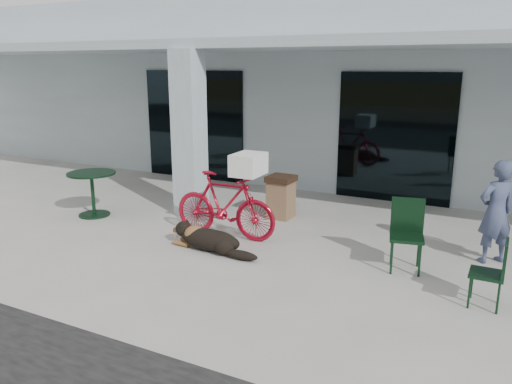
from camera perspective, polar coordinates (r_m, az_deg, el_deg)
The scene contains 15 objects.
ground at distance 7.35m, azimuth -7.70°, elevation -8.49°, with size 80.00×80.00×0.00m, color #ADAAA3.
building at distance 14.59m, azimuth 11.64°, elevation 11.76°, with size 22.00×7.00×4.50m, color silver.
storefront_glass_left at distance 12.79m, azimuth -7.10°, elevation 7.56°, with size 2.80×0.06×2.70m, color black.
storefront_glass_right at distance 10.83m, azimuth 15.55°, elevation 5.93°, with size 2.40×0.06×2.70m, color black.
column at distance 9.61m, azimuth -7.63°, elevation 6.59°, with size 0.50×0.50×3.12m, color silver.
overhang at distance 9.95m, azimuth 3.96°, elevation 16.46°, with size 22.00×2.80×0.18m, color silver.
bicycle at distance 8.37m, azimuth -3.61°, elevation -1.49°, with size 0.52×1.86×1.12m, color #A10D22.
laundry_basket at distance 7.99m, azimuth -0.87°, elevation 3.19°, with size 0.59×0.44×0.35m, color white.
dog at distance 7.86m, azimuth -5.25°, elevation -5.33°, with size 1.20×0.40×0.40m, color black, non-canonical shape.
cup_near_dog at distance 8.61m, azimuth -9.08°, elevation -4.77°, with size 0.07×0.07×0.09m, color white.
cafe_table_near at distance 10.07m, azimuth -18.15°, elevation -0.24°, with size 0.91×0.91×0.85m, color black, non-canonical shape.
cafe_chair_far_a at distance 7.31m, azimuth 16.84°, elevation -4.87°, with size 0.46×0.50×1.02m, color black, non-canonical shape.
cafe_chair_far_b at distance 6.63m, azimuth 24.86°, elevation -8.40°, with size 0.39×0.42×0.85m, color black, non-canonical shape.
person at distance 8.01m, azimuth 25.73°, elevation -2.09°, with size 0.56×0.37×1.54m, color #3B4563.
trash_receptacle at distance 9.45m, azimuth 2.87°, elevation -0.56°, with size 0.48×0.48×0.82m, color brown, non-canonical shape.
Camera 1 is at (3.91, -5.54, 2.84)m, focal length 35.00 mm.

